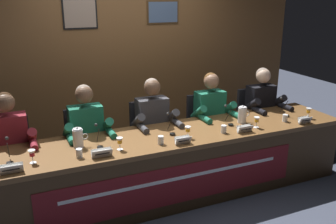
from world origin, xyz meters
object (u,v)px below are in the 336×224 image
(juice_glass_far_left, at_px, (32,154))
(nameplate_right, at_px, (245,129))
(chair_center, at_px, (149,139))
(water_pitcher_right_side, at_px, (242,115))
(nameplate_far_left, at_px, (11,169))
(microphone_far_left, at_px, (9,155))
(juice_glass_far_right, at_px, (308,111))
(nameplate_left, at_px, (102,153))
(microphone_center, at_px, (171,127))
(nameplate_far_right, at_px, (305,120))
(chair_left, at_px, (86,150))
(microphone_far_right, at_px, (285,110))
(water_cup_center, at_px, (161,141))
(panelist_center, at_px, (155,123))
(panelist_far_right, at_px, (264,107))
(panelist_right, at_px, (213,115))
(nameplate_center, at_px, (183,140))
(water_cup_far_right, at_px, (285,118))
(juice_glass_center, at_px, (188,130))
(water_cup_right, at_px, (224,129))
(microphone_right, at_px, (229,118))
(water_cup_left, at_px, (79,154))
(panelist_far_left, at_px, (10,144))
(panelist_left, at_px, (88,133))
(microphone_left, at_px, (99,140))
(juice_glass_left, at_px, (120,141))
(water_pitcher_left_side, at_px, (78,138))
(chair_far_left, at_px, (13,161))
(chair_far_right, at_px, (253,123))
(juice_glass_right, at_px, (257,120))

(juice_glass_far_left, relative_size, nameplate_right, 0.69)
(chair_center, distance_m, water_pitcher_right_side, 1.17)
(nameplate_far_left, xyz_separation_m, juice_glass_far_left, (0.18, 0.14, 0.05))
(microphone_far_left, distance_m, juice_glass_far_right, 3.34)
(nameplate_left, distance_m, microphone_center, 0.87)
(nameplate_far_right, distance_m, water_pitcher_right_side, 0.72)
(nameplate_far_left, distance_m, water_pitcher_right_side, 2.52)
(chair_left, xyz_separation_m, microphone_far_right, (2.35, -0.58, 0.35))
(water_cup_center, bearing_deg, panelist_center, 73.91)
(panelist_far_right, bearing_deg, panelist_right, 180.00)
(chair_center, relative_size, panelist_center, 0.74)
(nameplate_center, height_order, microphone_center, microphone_center)
(chair_left, height_order, nameplate_far_right, chair_left)
(chair_center, xyz_separation_m, water_cup_far_right, (1.43, -0.76, 0.32))
(panelist_center, distance_m, water_cup_far_right, 1.53)
(microphone_far_left, distance_m, water_cup_far_right, 3.00)
(juice_glass_center, distance_m, nameplate_right, 0.65)
(chair_center, height_order, water_cup_right, chair_center)
(microphone_center, relative_size, microphone_right, 1.00)
(chair_center, distance_m, water_cup_right, 1.02)
(water_cup_left, height_order, microphone_far_right, microphone_far_right)
(nameplate_left, bearing_deg, nameplate_center, -1.30)
(water_cup_far_right, xyz_separation_m, microphone_far_right, (0.14, 0.18, 0.04))
(juice_glass_center, relative_size, water_cup_far_right, 1.46)
(panelist_far_left, distance_m, microphone_far_left, 0.46)
(panelist_left, bearing_deg, chair_left, 90.00)
(microphone_left, relative_size, water_pitcher_right_side, 1.03)
(nameplate_far_left, bearing_deg, panelist_left, 41.01)
(panelist_center, bearing_deg, juice_glass_left, -135.72)
(panelist_far_right, bearing_deg, water_pitcher_left_side, -172.10)
(chair_far_left, xyz_separation_m, nameplate_left, (0.77, -0.87, 0.32))
(panelist_center, height_order, chair_far_right, panelist_center)
(nameplate_right, bearing_deg, microphone_left, 171.10)
(chair_far_left, xyz_separation_m, microphone_far_right, (3.12, -0.58, 0.35))
(chair_left, distance_m, microphone_far_right, 2.44)
(chair_left, bearing_deg, panelist_right, -7.34)
(water_pitcher_left_side, bearing_deg, juice_glass_far_left, -155.50)
(juice_glass_right, bearing_deg, water_cup_far_right, 4.63)
(nameplate_far_left, xyz_separation_m, water_cup_left, (0.58, 0.09, -0.00))
(water_cup_right, bearing_deg, chair_left, 149.68)
(microphone_left, xyz_separation_m, panelist_right, (1.53, 0.42, -0.08))
(water_cup_far_right, bearing_deg, microphone_center, 172.94)
(microphone_far_right, bearing_deg, microphone_center, -179.90)
(microphone_right, bearing_deg, nameplate_right, -85.37)
(chair_left, relative_size, microphone_left, 4.24)
(panelist_left, height_order, panelist_right, same)
(microphone_right, bearing_deg, nameplate_far_left, -172.68)
(juice_glass_left, relative_size, water_cup_left, 1.46)
(chair_left, distance_m, chair_center, 0.78)
(nameplate_center, distance_m, nameplate_right, 0.76)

